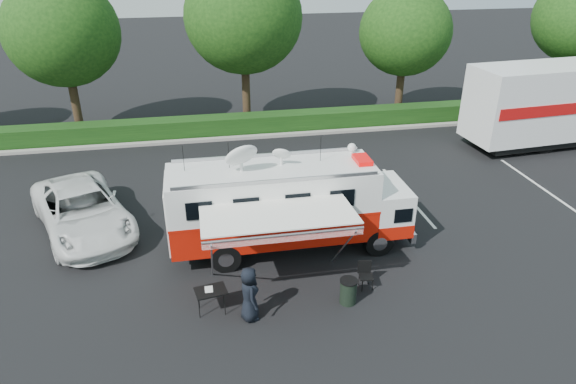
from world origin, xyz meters
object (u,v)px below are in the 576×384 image
folding_table (211,292)px  trash_bin (348,291)px  command_truck (289,205)px  white_suv (86,230)px

folding_table → trash_bin: 3.96m
command_truck → trash_bin: (1.15, -3.24, -1.26)m
folding_table → trash_bin: (3.94, -0.34, -0.29)m
trash_bin → command_truck: bearing=109.5°
command_truck → folding_table: bearing=-133.8°
white_suv → trash_bin: 10.06m
white_suv → command_truck: bearing=-41.7°
white_suv → trash_bin: white_suv is taller
command_truck → white_suv: command_truck is taller
white_suv → folding_table: (4.30, -5.42, 0.69)m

